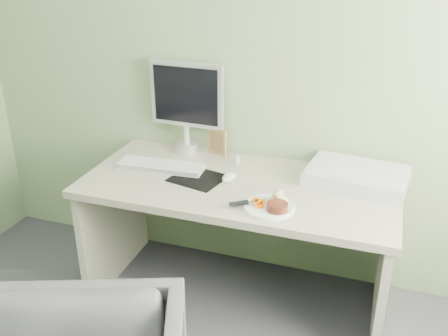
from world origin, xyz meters
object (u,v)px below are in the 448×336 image
(scanner, at_px, (356,177))
(monitor, at_px, (187,102))
(desk, at_px, (238,213))
(plate, at_px, (269,207))

(scanner, distance_m, monitor, 1.02)
(desk, xyz_separation_m, plate, (0.21, -0.22, 0.19))
(desk, bearing_deg, plate, -45.36)
(desk, height_order, plate, plate)
(desk, bearing_deg, monitor, 142.46)
(desk, distance_m, plate, 0.36)
(scanner, relative_size, monitor, 0.94)
(plate, relative_size, scanner, 0.48)
(desk, distance_m, monitor, 0.70)
(desk, height_order, scanner, scanner)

